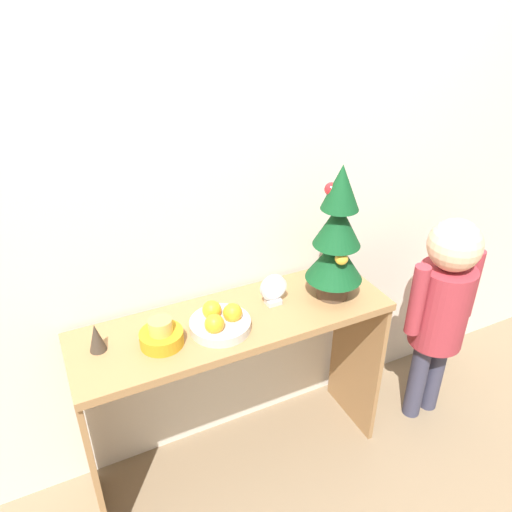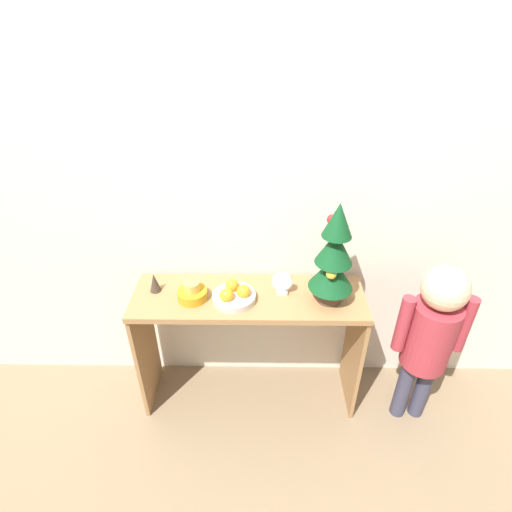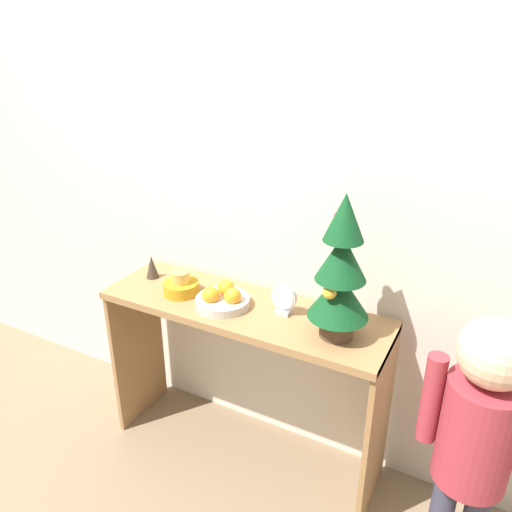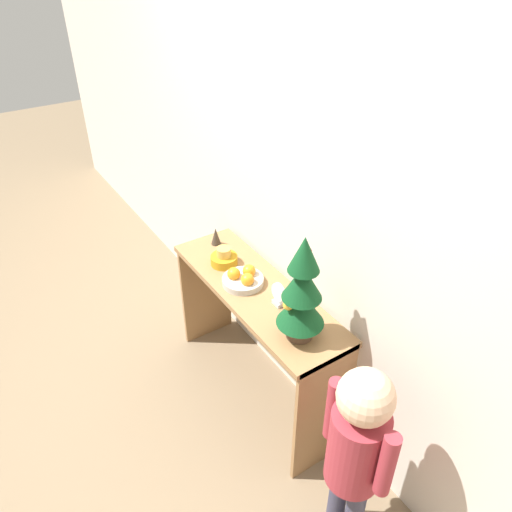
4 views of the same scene
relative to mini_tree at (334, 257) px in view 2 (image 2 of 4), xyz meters
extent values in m
plane|color=#7A664C|center=(-0.39, -0.15, -0.98)|extent=(12.00, 12.00, 0.00)
cube|color=beige|center=(-0.39, 0.25, 0.27)|extent=(7.00, 0.05, 2.50)
cube|color=olive|center=(-0.39, 0.03, -0.26)|extent=(1.14, 0.36, 0.03)
cube|color=olive|center=(-0.95, 0.03, -0.61)|extent=(0.02, 0.33, 0.73)
cube|color=olive|center=(0.18, 0.03, -0.61)|extent=(0.02, 0.33, 0.73)
cylinder|color=#4C3828|center=(0.00, 0.00, -0.22)|extent=(0.12, 0.12, 0.05)
cylinder|color=brown|center=(0.00, 0.00, -0.18)|extent=(0.02, 0.02, 0.04)
cone|color=#0F421E|center=(0.00, 0.00, -0.09)|extent=(0.21, 0.21, 0.16)
cone|color=#0F421E|center=(0.00, 0.00, 0.05)|extent=(0.17, 0.17, 0.16)
cone|color=#0F421E|center=(0.00, 0.00, 0.19)|extent=(0.13, 0.13, 0.16)
sphere|color=red|center=(-0.02, 0.03, 0.17)|extent=(0.05, 0.05, 0.05)
sphere|color=gold|center=(0.01, 0.06, -0.05)|extent=(0.04, 0.04, 0.04)
sphere|color=red|center=(0.01, -0.03, 0.02)|extent=(0.04, 0.04, 0.04)
sphere|color=gold|center=(-0.01, -0.06, -0.05)|extent=(0.05, 0.05, 0.05)
sphere|color=red|center=(0.00, -0.03, 0.12)|extent=(0.05, 0.05, 0.05)
cylinder|color=#B7B2A8|center=(-0.46, -0.01, -0.23)|extent=(0.21, 0.21, 0.03)
sphere|color=orange|center=(-0.41, -0.01, -0.19)|extent=(0.07, 0.07, 0.07)
sphere|color=orange|center=(-0.47, 0.04, -0.19)|extent=(0.07, 0.07, 0.07)
sphere|color=orange|center=(-0.49, -0.04, -0.19)|extent=(0.07, 0.07, 0.07)
cylinder|color=#B78419|center=(-0.66, 0.00, -0.22)|extent=(0.14, 0.14, 0.05)
cylinder|color=gold|center=(-0.66, 0.00, -0.17)|extent=(0.08, 0.08, 0.05)
cube|color=#B2B2B7|center=(-0.22, 0.05, -0.24)|extent=(0.05, 0.04, 0.02)
cylinder|color=#B2B2B7|center=(-0.22, 0.05, -0.18)|extent=(0.10, 0.02, 0.10)
cylinder|color=white|center=(-0.22, 0.04, -0.18)|extent=(0.08, 0.00, 0.08)
cone|color=#382D23|center=(-0.85, 0.06, -0.20)|extent=(0.06, 0.06, 0.10)
cylinder|color=#38384C|center=(0.44, -0.09, -0.77)|extent=(0.08, 0.08, 0.40)
cylinder|color=#38384C|center=(0.54, -0.09, -0.77)|extent=(0.08, 0.08, 0.40)
cylinder|color=#992D38|center=(0.49, -0.09, -0.39)|extent=(0.22, 0.22, 0.36)
sphere|color=#E0B28E|center=(0.49, -0.09, -0.10)|extent=(0.21, 0.21, 0.21)
cylinder|color=#992D38|center=(0.35, -0.09, -0.32)|extent=(0.06, 0.06, 0.31)
cylinder|color=#992D38|center=(0.64, -0.09, -0.32)|extent=(0.06, 0.06, 0.31)
camera|label=1|loc=(-0.93, -1.28, 0.80)|focal=35.00mm
camera|label=2|loc=(-0.33, -1.50, 0.98)|focal=28.00mm
camera|label=3|loc=(0.45, -1.43, 0.71)|focal=35.00mm
camera|label=4|loc=(1.25, -1.04, 1.28)|focal=35.00mm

